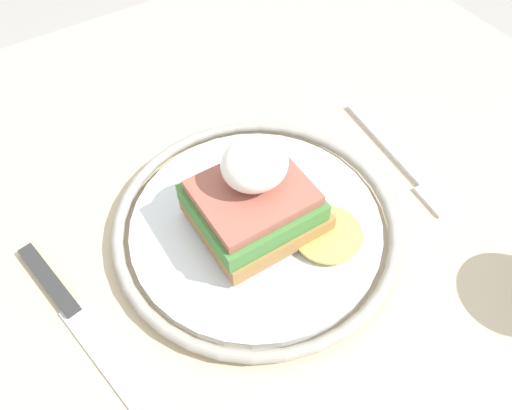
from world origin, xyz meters
TOP-DOWN VIEW (x-y plane):
  - dining_table at (0.00, 0.00)m, footprint 0.84×0.78m
  - plate at (-0.01, -0.01)m, footprint 0.24×0.24m
  - sandwich at (-0.01, -0.01)m, footprint 0.12×0.12m
  - fork at (-0.17, -0.00)m, footprint 0.03×0.16m
  - knife at (0.15, -0.03)m, footprint 0.05×0.17m

SIDE VIEW (x-z plane):
  - dining_table at x=0.00m, z-range 0.24..0.96m
  - fork at x=-0.17m, z-range 0.72..0.73m
  - knife at x=0.15m, z-range 0.72..0.73m
  - plate at x=-0.01m, z-range 0.72..0.74m
  - sandwich at x=-0.01m, z-range 0.73..0.81m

